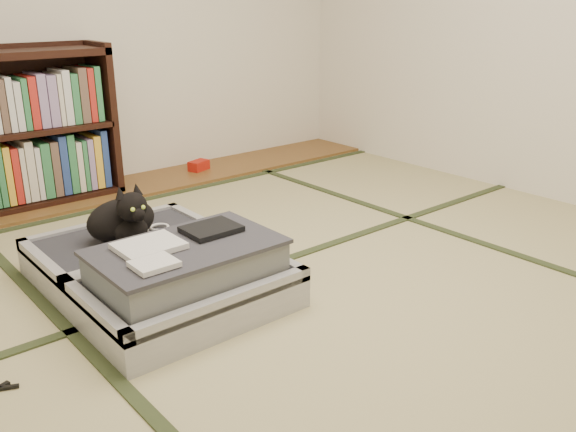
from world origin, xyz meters
TOP-DOWN VIEW (x-y plane):
  - floor at (0.00, 0.00)m, footprint 4.50×4.50m
  - wood_strip at (0.00, 2.00)m, footprint 4.00×0.50m
  - red_item at (0.60, 2.03)m, footprint 0.17×0.13m
  - tatami_borders at (0.00, 0.49)m, footprint 4.00×4.50m
  - suitcase at (-0.56, 0.47)m, footprint 0.82×1.10m
  - cat at (-0.58, 0.75)m, footprint 0.37×0.37m
  - cable_coil at (-0.40, 0.78)m, footprint 0.11×0.11m

SIDE VIEW (x-z plane):
  - floor at x=0.00m, z-range 0.00..0.00m
  - tatami_borders at x=0.00m, z-range 0.00..0.01m
  - wood_strip at x=0.00m, z-range 0.00..0.02m
  - red_item at x=0.60m, z-range 0.02..0.09m
  - suitcase at x=-0.56m, z-range -0.05..0.28m
  - cable_coil at x=-0.40m, z-range 0.16..0.18m
  - cat at x=-0.58m, z-range 0.12..0.42m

